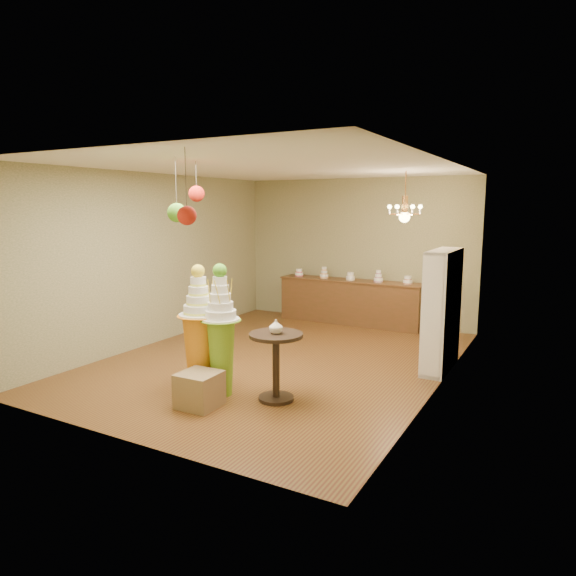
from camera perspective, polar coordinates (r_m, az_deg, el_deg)
The scene contains 17 objects.
floor at distance 8.27m, azimuth -0.97°, elevation -8.00°, with size 6.50×6.50×0.00m, color brown.
ceiling at distance 7.93m, azimuth -1.03°, elevation 13.21°, with size 6.50×6.50×0.00m, color silver.
wall_back at distance 10.88m, azimuth 7.56°, elevation 4.10°, with size 5.00×0.04×3.00m, color gray.
wall_front at distance 5.42m, azimuth -18.36°, elevation -1.25°, with size 5.00×0.04×3.00m, color gray.
wall_left at distance 9.45m, azimuth -14.29°, elevation 3.16°, with size 0.04×6.50×3.00m, color gray.
wall_right at distance 7.07m, azimuth 16.88°, elevation 1.14°, with size 0.04×6.50×3.00m, color gray.
pedestal_green at distance 6.67m, azimuth -7.43°, elevation -5.85°, with size 0.63×0.63×1.72m.
pedestal_orange at distance 6.87m, azimuth -9.76°, elevation -5.88°, with size 0.68×0.68×1.69m.
burlap_riser at distance 6.47m, azimuth -9.82°, elevation -11.06°, with size 0.47×0.47×0.43m, color #8F754D.
sideboard at distance 10.76m, azimuth 6.91°, elevation -1.43°, with size 3.04×0.54×1.16m.
shelving_unit at distance 7.97m, azimuth 16.76°, elevation -2.35°, with size 0.33×1.20×1.80m.
round_table at distance 6.48m, azimuth -1.34°, elevation -7.69°, with size 0.84×0.84×0.87m.
vase at distance 6.37m, azimuth -1.35°, elevation -4.28°, with size 0.17×0.17×0.18m, color silver.
pom_red_left at distance 6.82m, azimuth -10.13°, elevation 10.28°, with size 0.21×0.21×0.52m.
pom_green_mid at distance 6.27m, azimuth -12.24°, elevation 8.19°, with size 0.23×0.23×0.76m.
pom_red_right at distance 5.25m, azimuth -11.17°, elevation 7.92°, with size 0.19×0.19×0.76m.
chandelier at distance 8.77m, azimuth 12.83°, elevation 8.03°, with size 0.71×0.71×0.85m.
Camera 1 is at (3.93, -6.86, 2.43)m, focal length 32.00 mm.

